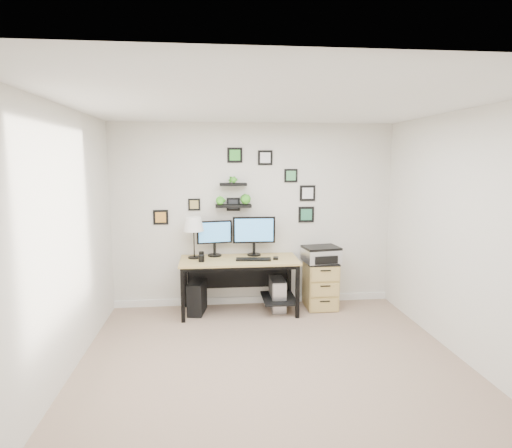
{
  "coord_description": "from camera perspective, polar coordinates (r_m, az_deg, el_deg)",
  "views": [
    {
      "loc": [
        -0.6,
        -4.04,
        2.08
      ],
      "look_at": [
        0.01,
        1.83,
        1.2
      ],
      "focal_mm": 30.0,
      "sensor_mm": 36.0,
      "label": 1
    }
  ],
  "objects": [
    {
      "name": "table_lamp",
      "position": [
        5.87,
        -8.31,
        -0.15
      ],
      "size": [
        0.28,
        0.28,
        0.57
      ],
      "color": "black",
      "rests_on": "desk"
    },
    {
      "name": "mug",
      "position": [
        5.72,
        -7.29,
        -4.58
      ],
      "size": [
        0.08,
        0.08,
        0.09
      ],
      "primitive_type": "cylinder",
      "color": "black",
      "rests_on": "desk"
    },
    {
      "name": "printer",
      "position": [
        6.06,
        8.68,
        -4.01
      ],
      "size": [
        0.53,
        0.45,
        0.22
      ],
      "color": "silver",
      "rests_on": "file_cabinet"
    },
    {
      "name": "room",
      "position": [
        6.38,
        -0.24,
        -10.06
      ],
      "size": [
        4.0,
        4.0,
        4.0
      ],
      "color": "tan",
      "rests_on": "ground"
    },
    {
      "name": "pc_tower_black",
      "position": [
        6.01,
        -7.86,
        -9.62
      ],
      "size": [
        0.27,
        0.47,
        0.44
      ],
      "primitive_type": "cube",
      "rotation": [
        0.0,
        0.0,
        -0.17
      ],
      "color": "black",
      "rests_on": "ground"
    },
    {
      "name": "keyboard",
      "position": [
        5.77,
        -0.34,
        -4.72
      ],
      "size": [
        0.48,
        0.19,
        0.02
      ],
      "primitive_type": "cube",
      "rotation": [
        0.0,
        0.0,
        -0.1
      ],
      "color": "black",
      "rests_on": "desk"
    },
    {
      "name": "monitor_right",
      "position": [
        5.98,
        -0.26,
        -1.15
      ],
      "size": [
        0.6,
        0.2,
        0.55
      ],
      "color": "black",
      "rests_on": "desk"
    },
    {
      "name": "mouse",
      "position": [
        5.82,
        2.66,
        -4.57
      ],
      "size": [
        0.09,
        0.11,
        0.03
      ],
      "primitive_type": "cube",
      "rotation": [
        0.0,
        0.0,
        -0.2
      ],
      "color": "black",
      "rests_on": "desk"
    },
    {
      "name": "file_cabinet",
      "position": [
        6.21,
        8.58,
        -7.93
      ],
      "size": [
        0.43,
        0.53,
        0.67
      ],
      "color": "tan",
      "rests_on": "ground"
    },
    {
      "name": "monitor_left",
      "position": [
        5.98,
        -5.56,
        -1.53
      ],
      "size": [
        0.49,
        0.22,
        0.5
      ],
      "color": "black",
      "rests_on": "desk"
    },
    {
      "name": "desk",
      "position": [
        5.9,
        -1.92,
        -5.79
      ],
      "size": [
        1.6,
        0.7,
        0.75
      ],
      "color": "tan",
      "rests_on": "ground"
    },
    {
      "name": "pc_tower_grey",
      "position": [
        6.09,
        2.88,
        -9.32
      ],
      "size": [
        0.2,
        0.44,
        0.44
      ],
      "color": "gray",
      "rests_on": "ground"
    },
    {
      "name": "pen_cup",
      "position": [
        5.93,
        -7.29,
        -4.09
      ],
      "size": [
        0.07,
        0.07,
        0.09
      ],
      "primitive_type": "cylinder",
      "color": "black",
      "rests_on": "desk"
    },
    {
      "name": "wall_decor",
      "position": [
        5.99,
        -2.25,
        4.31
      ],
      "size": [
        2.3,
        0.18,
        1.07
      ],
      "color": "black",
      "rests_on": "ground"
    }
  ]
}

